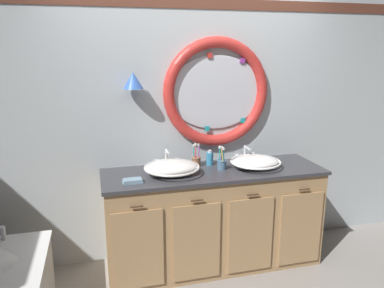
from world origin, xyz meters
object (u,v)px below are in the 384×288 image
object	(u,v)px
sink_basin_left	(172,168)
toothbrush_holder_left	(196,161)
soap_dispenser	(210,158)
folded_hand_towel	(133,181)
sink_basin_right	(255,162)
toothbrush_holder_right	(222,163)

from	to	relation	value
sink_basin_left	toothbrush_holder_left	bearing A→B (deg)	34.54
soap_dispenser	toothbrush_holder_left	bearing A→B (deg)	-179.06
toothbrush_holder_left	folded_hand_towel	distance (m)	0.68
toothbrush_holder_left	soap_dispenser	bearing A→B (deg)	0.94
sink_basin_left	toothbrush_holder_left	size ratio (longest dim) A/B	2.17
sink_basin_left	folded_hand_towel	xyz separation A→B (m)	(-0.34, -0.12, -0.05)
sink_basin_left	soap_dispenser	bearing A→B (deg)	24.93
toothbrush_holder_left	soap_dispenser	xyz separation A→B (m)	(0.13, 0.00, 0.01)
sink_basin_left	folded_hand_towel	bearing A→B (deg)	-160.95
sink_basin_right	soap_dispenser	world-z (taller)	soap_dispenser
sink_basin_left	folded_hand_towel	size ratio (longest dim) A/B	2.99
sink_basin_left	soap_dispenser	size ratio (longest dim) A/B	3.22
toothbrush_holder_left	sink_basin_right	bearing A→B (deg)	-19.72
toothbrush_holder_right	folded_hand_towel	bearing A→B (deg)	-169.06
sink_basin_right	folded_hand_towel	bearing A→B (deg)	-173.88
sink_basin_left	folded_hand_towel	world-z (taller)	sink_basin_left
toothbrush_holder_right	sink_basin_left	bearing A→B (deg)	-175.49
toothbrush_holder_right	folded_hand_towel	size ratio (longest dim) A/B	1.34
sink_basin_right	toothbrush_holder_left	bearing A→B (deg)	160.28
sink_basin_left	soap_dispenser	distance (m)	0.43
toothbrush_holder_left	soap_dispenser	distance (m)	0.13
toothbrush_holder_right	folded_hand_towel	world-z (taller)	toothbrush_holder_right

